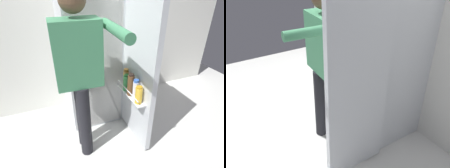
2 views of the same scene
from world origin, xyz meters
TOP-DOWN VIEW (x-y plane):
  - ground_plane at (0.00, 0.00)m, footprint 5.41×5.41m
  - kitchen_wall at (0.00, 0.92)m, footprint 4.40×0.10m
  - refrigerator at (0.03, 0.51)m, footprint 0.67×1.21m
  - person at (-0.24, -0.02)m, footprint 0.51×0.71m

SIDE VIEW (x-z plane):
  - ground_plane at x=0.00m, z-range 0.00..0.00m
  - refrigerator at x=0.03m, z-range 0.00..1.73m
  - person at x=-0.24m, z-range 0.15..1.74m
  - kitchen_wall at x=0.00m, z-range 0.00..2.45m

